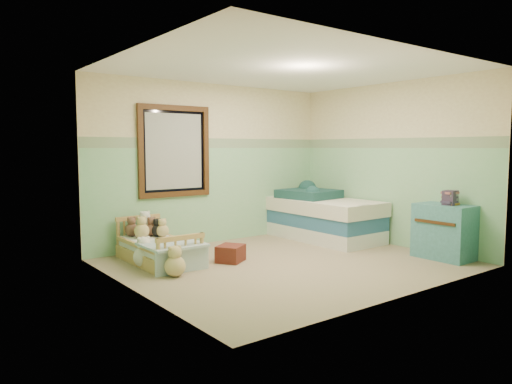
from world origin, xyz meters
TOP-DOWN VIEW (x-y plane):
  - floor at (0.00, 0.00)m, footprint 4.20×3.60m
  - ceiling at (0.00, 0.00)m, footprint 4.20×3.60m
  - wall_back at (0.00, 1.80)m, footprint 4.20×0.04m
  - wall_front at (0.00, -1.80)m, footprint 4.20×0.04m
  - wall_left at (-2.10, 0.00)m, footprint 0.04×3.60m
  - wall_right at (2.10, 0.00)m, footprint 0.04×3.60m
  - wainscot_mint at (0.00, 1.79)m, footprint 4.20×0.01m
  - border_strip at (0.00, 1.79)m, footprint 4.20×0.01m
  - window_frame at (-0.70, 1.76)m, footprint 1.16×0.06m
  - window_blinds at (-0.70, 1.77)m, footprint 0.92×0.01m
  - toddler_bed_frame at (-1.34, 1.05)m, footprint 0.65×1.31m
  - toddler_mattress at (-1.34, 1.05)m, footprint 0.60×1.25m
  - patchwork_quilt at (-1.34, 0.64)m, footprint 0.71×0.65m
  - plush_bed_brown at (-1.49, 1.55)m, footprint 0.18×0.18m
  - plush_bed_white at (-1.29, 1.55)m, footprint 0.23×0.23m
  - plush_bed_tan at (-1.44, 1.33)m, footprint 0.20×0.20m
  - plush_bed_dark at (-1.21, 1.33)m, footprint 0.17×0.17m
  - plush_floor_cream at (-1.60, 0.92)m, footprint 0.26×0.26m
  - plush_floor_tan at (-1.49, 0.28)m, footprint 0.25×0.25m
  - twin_bed_frame at (1.55, 0.89)m, footprint 0.95×1.91m
  - twin_boxspring at (1.55, 0.89)m, footprint 0.95×1.91m
  - twin_mattress at (1.55, 0.89)m, footprint 0.99×1.95m
  - teal_blanket at (1.50, 1.19)m, footprint 0.91×0.95m
  - dresser at (1.86, -1.10)m, footprint 0.46×0.74m
  - book_stack at (1.86, -1.17)m, footprint 0.22×0.18m
  - red_pillow at (-0.56, 0.50)m, footprint 0.46×0.45m
  - floor_book at (-0.48, 0.68)m, footprint 0.30×0.24m
  - extra_plush_0 at (-1.17, 1.26)m, footprint 0.17×0.17m
  - extra_plush_1 at (-1.25, 1.41)m, footprint 0.18×0.18m

SIDE VIEW (x-z plane):
  - floor at x=0.00m, z-range -0.02..0.00m
  - floor_book at x=-0.48m, z-range 0.00..0.03m
  - toddler_bed_frame at x=-1.34m, z-range 0.00..0.17m
  - red_pillow at x=-0.56m, z-range 0.00..0.22m
  - twin_bed_frame at x=1.55m, z-range 0.00..0.22m
  - plush_floor_tan at x=-1.49m, z-range 0.00..0.25m
  - plush_floor_cream at x=-1.60m, z-range 0.00..0.26m
  - toddler_mattress at x=-1.34m, z-range 0.17..0.29m
  - patchwork_quilt at x=-1.34m, z-range 0.29..0.32m
  - twin_boxspring at x=1.55m, z-range 0.22..0.44m
  - dresser at x=1.86m, z-range 0.00..0.74m
  - plush_bed_dark at x=-1.21m, z-range 0.29..0.46m
  - extra_plush_0 at x=-1.17m, z-range 0.29..0.46m
  - extra_plush_1 at x=-1.25m, z-range 0.29..0.47m
  - plush_bed_brown at x=-1.49m, z-range 0.29..0.47m
  - plush_bed_tan at x=-1.44m, z-range 0.29..0.49m
  - plush_bed_white at x=-1.29m, z-range 0.29..0.51m
  - twin_mattress at x=1.55m, z-range 0.44..0.66m
  - teal_blanket at x=1.50m, z-range 0.66..0.80m
  - wainscot_mint at x=0.00m, z-range 0.00..1.50m
  - book_stack at x=1.86m, z-range 0.74..0.94m
  - wall_back at x=0.00m, z-range 0.00..2.50m
  - wall_front at x=0.00m, z-range 0.00..2.50m
  - wall_left at x=-2.10m, z-range 0.00..2.50m
  - wall_right at x=2.10m, z-range 0.00..2.50m
  - window_blinds at x=-0.70m, z-range 0.89..2.01m
  - window_frame at x=-0.70m, z-range 0.77..2.13m
  - border_strip at x=0.00m, z-range 1.50..1.65m
  - ceiling at x=0.00m, z-range 2.50..2.52m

